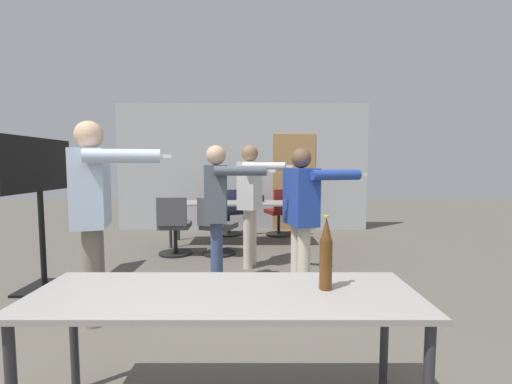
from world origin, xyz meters
name	(u,v)px	position (x,y,z in m)	size (l,w,h in m)	color
back_wall	(244,168)	(0.03, 5.84, 1.33)	(5.33, 0.12, 2.68)	#B2B5B7
conference_table_near	(224,305)	(0.12, 0.26, 0.67)	(2.04, 0.66, 0.74)	gray
conference_table_far	(235,206)	(-0.07, 4.50, 0.68)	(2.28, 0.70, 0.74)	gray
tv_screen	(39,193)	(-2.12, 2.29, 1.10)	(0.44, 1.20, 1.71)	black
person_left_plaid	(302,208)	(0.78, 2.14, 0.95)	(0.85, 0.63, 1.58)	beige
person_center_tall	(251,194)	(0.22, 3.13, 1.01)	(0.71, 0.75, 1.67)	beige
person_right_polo	(217,204)	(-0.14, 2.27, 0.98)	(0.77, 0.61, 1.62)	#3D4C75
person_far_watching	(93,203)	(-1.15, 1.50, 1.08)	(0.93, 0.67, 1.79)	slate
office_chair_side_rolled	(280,214)	(0.77, 5.15, 0.44)	(0.61, 0.65, 0.93)	black
office_chair_far_right	(174,228)	(-0.97, 3.71, 0.43)	(0.52, 0.56, 0.92)	black
office_chair_mid_tucked	(229,214)	(-0.23, 5.20, 0.43)	(0.62, 0.66, 0.92)	black
office_chair_near_pushed	(216,229)	(-0.32, 3.72, 0.42)	(0.60, 0.65, 0.91)	black
beer_bottle	(326,255)	(0.67, 0.30, 0.93)	(0.07, 0.07, 0.40)	#563314
drink_cup	(261,198)	(0.39, 4.61, 0.80)	(0.09, 0.09, 0.11)	#232328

